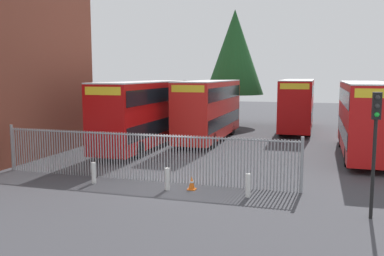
{
  "coord_description": "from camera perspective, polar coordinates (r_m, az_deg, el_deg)",
  "views": [
    {
      "loc": [
        6.5,
        -17.49,
        4.88
      ],
      "look_at": [
        0.0,
        4.0,
        2.0
      ],
      "focal_mm": 39.23,
      "sensor_mm": 36.0,
      "label": 1
    }
  ],
  "objects": [
    {
      "name": "ground_plane",
      "position": [
        26.76,
        2.49,
        -3.21
      ],
      "size": [
        100.0,
        100.0,
        0.0
      ],
      "primitive_type": "plane",
      "color": "#3D3D42"
    },
    {
      "name": "palisade_fence",
      "position": [
        19.47,
        -6.87,
        -3.7
      ],
      "size": [
        14.45,
        0.14,
        2.35
      ],
      "color": "gray",
      "rests_on": "ground"
    },
    {
      "name": "double_decker_bus_near_gate",
      "position": [
        27.83,
        -6.61,
        2.2
      ],
      "size": [
        2.54,
        10.81,
        4.42
      ],
      "color": "#B70C0C",
      "rests_on": "ground"
    },
    {
      "name": "double_decker_bus_behind_fence_left",
      "position": [
        26.92,
        22.47,
        1.52
      ],
      "size": [
        2.54,
        10.81,
        4.42
      ],
      "color": "red",
      "rests_on": "ground"
    },
    {
      "name": "double_decker_bus_behind_fence_right",
      "position": [
        31.16,
        2.39,
        2.78
      ],
      "size": [
        2.54,
        10.81,
        4.42
      ],
      "color": "red",
      "rests_on": "ground"
    },
    {
      "name": "double_decker_bus_far_back",
      "position": [
        37.57,
        14.15,
        3.34
      ],
      "size": [
        2.54,
        10.81,
        4.42
      ],
      "color": "#B70C0C",
      "rests_on": "ground"
    },
    {
      "name": "bollard_near_left",
      "position": [
        19.48,
        -13.21,
        -5.95
      ],
      "size": [
        0.2,
        0.2,
        0.95
      ],
      "primitive_type": "cylinder",
      "color": "silver",
      "rests_on": "ground"
    },
    {
      "name": "bollard_center_front",
      "position": [
        17.91,
        -3.37,
        -6.94
      ],
      "size": [
        0.2,
        0.2,
        0.95
      ],
      "primitive_type": "cylinder",
      "color": "silver",
      "rests_on": "ground"
    },
    {
      "name": "bollard_near_right",
      "position": [
        17.04,
        7.63,
        -7.74
      ],
      "size": [
        0.2,
        0.2,
        0.95
      ],
      "primitive_type": "cylinder",
      "color": "silver",
      "rests_on": "ground"
    },
    {
      "name": "traffic_cone_by_gate",
      "position": [
        17.97,
        -0.04,
        -7.49
      ],
      "size": [
        0.34,
        0.34,
        0.59
      ],
      "color": "orange",
      "rests_on": "ground"
    },
    {
      "name": "traffic_light_kerbside",
      "position": [
        15.18,
        23.66,
        -0.48
      ],
      "size": [
        0.28,
        0.33,
        4.3
      ],
      "color": "black",
      "rests_on": "ground"
    },
    {
      "name": "tree_tall_back",
      "position": [
        40.5,
        5.81,
        10.2
      ],
      "size": [
        5.56,
        5.56,
        10.93
      ],
      "color": "#4C3823",
      "rests_on": "ground"
    }
  ]
}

